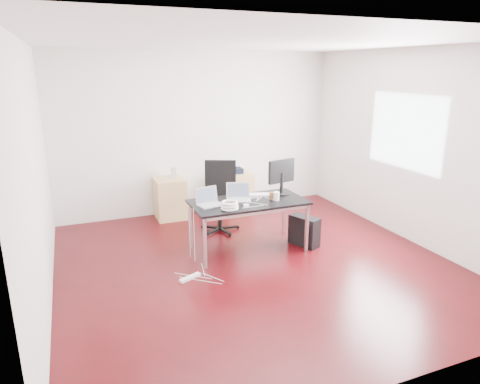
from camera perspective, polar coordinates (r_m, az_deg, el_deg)
name	(u,v)px	position (r m, az deg, el deg)	size (l,w,h in m)	color
room_shell	(259,160)	(5.34, 2.56, 4.22)	(5.00, 5.00, 5.00)	#340509
desk	(248,205)	(5.97, 1.11, -1.70)	(1.60, 0.80, 0.73)	black
office_chair	(220,193)	(6.79, -2.70, -0.12)	(0.63, 0.64, 1.08)	black
filing_cabinet_left	(170,198)	(7.46, -9.29, -0.85)	(0.50, 0.50, 0.70)	tan
filing_cabinet_right	(237,191)	(7.81, -0.43, 0.13)	(0.50, 0.50, 0.70)	tan
pc_tower	(304,231)	(6.35, 8.56, -5.14)	(0.20, 0.45, 0.44)	black
wastebasket	(206,205)	(7.70, -4.58, -1.79)	(0.24, 0.24, 0.28)	black
power_strip	(190,278)	(5.43, -6.67, -11.26)	(0.30, 0.06, 0.04)	white
laptop_left	(209,201)	(5.78, -4.12, -1.22)	(0.37, 0.31, 0.23)	silver
laptop_right	(239,196)	(5.98, -0.19, -0.57)	(0.40, 0.35, 0.23)	silver
monitor	(281,175)	(6.25, 5.54, 2.28)	(0.45, 0.26, 0.51)	black
keyboard	(254,195)	(6.21, 1.93, -0.36)	(0.44, 0.14, 0.02)	white
cup_white	(276,196)	(5.99, 4.88, -0.55)	(0.08, 0.08, 0.12)	white
cup_brown	(272,196)	(6.03, 4.29, -0.52)	(0.08, 0.08, 0.10)	brown
cable_coil	(230,205)	(5.59, -1.39, -1.81)	(0.24, 0.24, 0.11)	white
power_adapter	(246,206)	(5.71, 0.84, -1.82)	(0.07, 0.07, 0.03)	white
speaker	(174,173)	(7.41, -8.84, 2.57)	(0.09, 0.08, 0.18)	#9E9E9E
navy_garment	(234,171)	(7.66, -0.85, 2.87)	(0.30, 0.24, 0.09)	black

